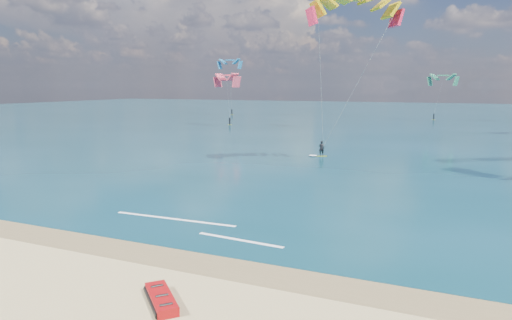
{
  "coord_description": "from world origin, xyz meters",
  "views": [
    {
      "loc": [
        13.37,
        -13.7,
        7.8
      ],
      "look_at": [
        4.0,
        8.0,
        3.91
      ],
      "focal_mm": 32.0,
      "sensor_mm": 36.0,
      "label": 1
    }
  ],
  "objects": [
    {
      "name": "wet_sand_strip",
      "position": [
        0.0,
        3.0,
        0.0
      ],
      "size": [
        320.0,
        2.4,
        0.01
      ],
      "primitive_type": "cube",
      "color": "brown",
      "rests_on": "ground"
    },
    {
      "name": "packed_kite_mid",
      "position": [
        4.11,
        -0.9,
        0.0
      ],
      "size": [
        2.69,
        2.63,
        0.4
      ],
      "primitive_type": null,
      "rotation": [
        0.0,
        0.0,
        -0.76
      ],
      "color": "#AB0B0E",
      "rests_on": "ground"
    },
    {
      "name": "kitesurfer_main",
      "position": [
        2.64,
        31.45,
        8.67
      ],
      "size": [
        11.77,
        10.05,
        17.18
      ],
      "rotation": [
        0.0,
        0.0,
        0.42
      ],
      "color": "#C3E81B",
      "rests_on": "sea"
    },
    {
      "name": "shoreline_foam",
      "position": [
        0.67,
        7.42,
        0.05
      ],
      "size": [
        11.5,
        2.36,
        0.01
      ],
      "color": "white",
      "rests_on": "ground"
    },
    {
      "name": "ground",
      "position": [
        0.0,
        40.0,
        0.0
      ],
      "size": [
        320.0,
        320.0,
        0.0
      ],
      "primitive_type": "plane",
      "color": "tan",
      "rests_on": "ground"
    },
    {
      "name": "distant_kites",
      "position": [
        -8.7,
        80.27,
        5.61
      ],
      "size": [
        75.3,
        34.12,
        14.02
      ],
      "color": "#2C7A57",
      "rests_on": "ground"
    },
    {
      "name": "sea",
      "position": [
        0.0,
        104.0,
        0.02
      ],
      "size": [
        320.0,
        200.0,
        0.04
      ],
      "primitive_type": "cube",
      "color": "#0B343D",
      "rests_on": "ground"
    }
  ]
}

